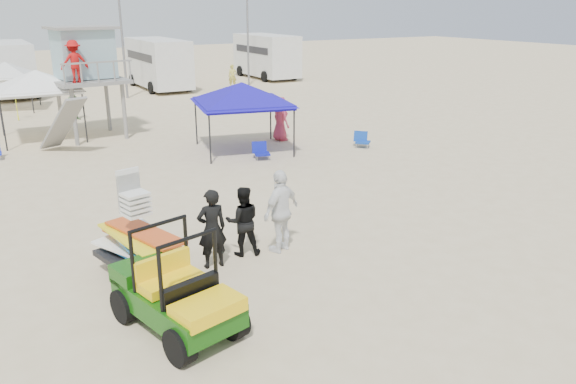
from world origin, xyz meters
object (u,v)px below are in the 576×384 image
lifeguard_tower (83,58)px  surf_trailer (138,240)px  utility_cart (175,286)px  man_left (212,229)px  canopy_blue (242,86)px

lifeguard_tower → surf_trailer: bearing=-97.7°
utility_cart → surf_trailer: (0.01, 2.33, -0.02)m
surf_trailer → man_left: bearing=-11.2°
lifeguard_tower → canopy_blue: 7.14m
canopy_blue → surf_trailer: bearing=-127.1°
utility_cart → man_left: 2.54m
lifeguard_tower → canopy_blue: (4.65, -5.36, -0.84)m
lifeguard_tower → utility_cart: bearing=-96.6°
utility_cart → lifeguard_tower: lifeguard_tower is taller
man_left → lifeguard_tower: (0.38, 14.32, 2.46)m
man_left → lifeguard_tower: size_ratio=0.39×
utility_cart → canopy_blue: canopy_blue is taller
man_left → lifeguard_tower: 14.54m
utility_cart → lifeguard_tower: (1.90, 16.36, 2.48)m
utility_cart → lifeguard_tower: size_ratio=0.59×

